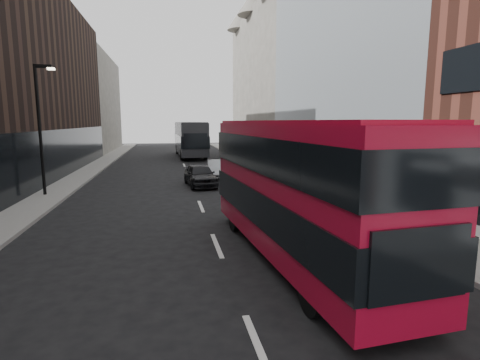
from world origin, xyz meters
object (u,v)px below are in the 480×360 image
street_lamp (41,121)px  red_bus (296,184)px  car_b (217,169)px  car_c (229,165)px  grey_bus (190,138)px  car_a (200,175)px

street_lamp → red_bus: bearing=-48.2°
red_bus → car_b: red_bus is taller
street_lamp → car_c: (11.61, 8.06, -3.55)m
street_lamp → grey_bus: street_lamp is taller
grey_bus → car_a: bearing=-93.4°
grey_bus → car_b: bearing=-88.5°
street_lamp → car_c: size_ratio=1.61×
red_bus → car_a: (-1.68, 13.64, -1.60)m
car_b → car_c: bearing=65.0°
car_a → car_c: bearing=58.7°
red_bus → car_c: (1.21, 19.70, -1.69)m
street_lamp → car_c: street_lamp is taller
street_lamp → grey_bus: 24.65m
red_bus → car_c: size_ratio=2.42×
red_bus → car_a: bearing=92.6°
red_bus → car_b: (-0.12, 17.42, -1.69)m
grey_bus → car_b: (0.93, -16.93, -1.56)m
car_b → car_a: bearing=-107.3°
car_c → car_b: bearing=-120.4°
car_a → car_b: (1.57, 3.78, -0.09)m
street_lamp → grey_bus: (9.36, 22.72, -1.99)m
car_a → car_b: 4.10m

